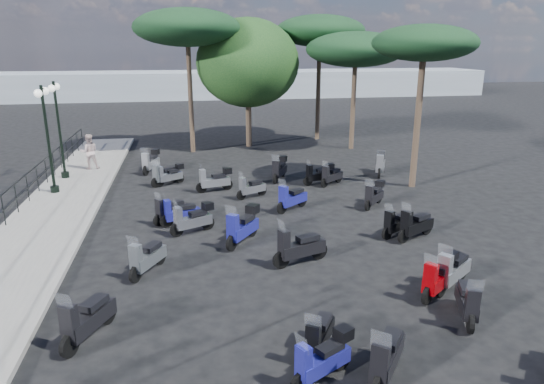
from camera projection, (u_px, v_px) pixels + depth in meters
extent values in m
plane|color=black|center=(238.00, 237.00, 16.04)|extent=(120.00, 120.00, 0.00)
cube|color=slate|center=(53.00, 216.00, 17.77)|extent=(3.00, 30.00, 0.15)
cylinder|color=black|center=(3.00, 210.00, 16.54)|extent=(0.04, 0.04, 1.10)
cylinder|color=black|center=(16.00, 198.00, 17.83)|extent=(0.04, 0.04, 1.10)
cylinder|color=black|center=(28.00, 188.00, 19.11)|extent=(0.04, 0.04, 1.10)
cylinder|color=black|center=(37.00, 179.00, 20.40)|extent=(0.04, 0.04, 1.10)
cylinder|color=black|center=(46.00, 171.00, 21.69)|extent=(0.04, 0.04, 1.10)
cylinder|color=black|center=(54.00, 164.00, 22.98)|extent=(0.04, 0.04, 1.10)
cylinder|color=black|center=(61.00, 157.00, 24.27)|extent=(0.04, 0.04, 1.10)
cylinder|color=black|center=(67.00, 152.00, 25.56)|extent=(0.04, 0.04, 1.10)
cylinder|color=black|center=(72.00, 146.00, 26.85)|extent=(0.04, 0.04, 1.10)
cylinder|color=black|center=(77.00, 142.00, 28.13)|extent=(0.04, 0.04, 1.10)
cylinder|color=black|center=(82.00, 137.00, 29.42)|extent=(0.04, 0.04, 1.10)
cube|color=black|center=(8.00, 190.00, 17.03)|extent=(0.04, 26.00, 0.04)
cube|color=black|center=(10.00, 204.00, 17.18)|extent=(0.04, 26.00, 0.04)
cylinder|color=black|center=(55.00, 189.00, 20.42)|extent=(0.35, 0.35, 0.27)
cylinder|color=black|center=(48.00, 140.00, 19.81)|extent=(0.12, 0.12, 4.43)
cylinder|color=black|center=(41.00, 89.00, 19.21)|extent=(0.05, 1.00, 0.04)
sphere|color=white|center=(45.00, 91.00, 19.71)|extent=(0.31, 0.31, 0.31)
sphere|color=white|center=(38.00, 93.00, 18.77)|extent=(0.31, 0.31, 0.31)
cylinder|color=black|center=(65.00, 175.00, 22.64)|extent=(0.35, 0.35, 0.27)
cylinder|color=black|center=(60.00, 131.00, 22.04)|extent=(0.12, 0.12, 4.42)
cylinder|color=black|center=(54.00, 85.00, 21.44)|extent=(0.09, 0.99, 0.04)
sphere|color=white|center=(56.00, 86.00, 21.93)|extent=(0.31, 0.31, 0.31)
sphere|color=white|center=(52.00, 88.00, 21.01)|extent=(0.31, 0.31, 0.31)
imported|color=#BFA6A3|center=(89.00, 152.00, 24.01)|extent=(0.97, 0.83, 1.75)
cylinder|color=black|center=(69.00, 345.00, 9.87)|extent=(0.33, 0.50, 0.51)
cylinder|color=black|center=(108.00, 313.00, 11.04)|extent=(0.33, 0.50, 0.51)
cube|color=black|center=(90.00, 319.00, 10.45)|extent=(0.96, 1.40, 0.36)
cube|color=black|center=(94.00, 303.00, 10.53)|extent=(0.58, 0.72, 0.15)
cube|color=black|center=(69.00, 322.00, 9.80)|extent=(0.39, 0.36, 0.75)
plane|color=white|center=(64.00, 302.00, 9.61)|extent=(0.40, 0.26, 0.40)
cylinder|color=black|center=(135.00, 274.00, 12.95)|extent=(0.33, 0.47, 0.48)
cylinder|color=black|center=(160.00, 256.00, 14.03)|extent=(0.33, 0.47, 0.48)
cube|color=#4E5356|center=(149.00, 258.00, 13.49)|extent=(0.94, 1.30, 0.34)
cube|color=black|center=(152.00, 247.00, 13.56)|extent=(0.56, 0.67, 0.14)
cube|color=#4E5356|center=(136.00, 257.00, 12.89)|extent=(0.37, 0.34, 0.70)
plane|color=white|center=(133.00, 242.00, 12.71)|extent=(0.37, 0.26, 0.37)
cylinder|color=black|center=(159.00, 220.00, 16.98)|extent=(0.40, 0.36, 0.45)
cylinder|color=black|center=(183.00, 212.00, 17.80)|extent=(0.40, 0.36, 0.45)
cube|color=black|center=(172.00, 211.00, 17.37)|extent=(1.12, 1.03, 0.32)
cube|color=black|center=(175.00, 203.00, 17.41)|extent=(0.60, 0.58, 0.13)
cube|color=black|center=(160.00, 208.00, 16.91)|extent=(0.34, 0.34, 0.65)
plane|color=white|center=(158.00, 197.00, 16.74)|extent=(0.29, 0.32, 0.35)
cylinder|color=black|center=(159.00, 182.00, 21.65)|extent=(0.41, 0.30, 0.42)
cylinder|color=black|center=(180.00, 178.00, 22.33)|extent=(0.41, 0.30, 0.42)
cube|color=#93969D|center=(170.00, 177.00, 21.97)|extent=(1.13, 0.87, 0.30)
cube|color=black|center=(173.00, 171.00, 22.00)|extent=(0.59, 0.51, 0.12)
cube|color=#93969D|center=(160.00, 173.00, 21.58)|extent=(0.31, 0.33, 0.62)
plane|color=white|center=(159.00, 165.00, 21.42)|extent=(0.24, 0.32, 0.33)
cube|color=black|center=(180.00, 166.00, 22.18)|extent=(0.41, 0.40, 0.23)
cylinder|color=black|center=(146.00, 171.00, 23.51)|extent=(0.27, 0.50, 0.50)
cylinder|color=black|center=(156.00, 165.00, 24.68)|extent=(0.27, 0.50, 0.50)
cube|color=gray|center=(151.00, 164.00, 24.09)|extent=(0.80, 1.39, 0.35)
cube|color=black|center=(152.00, 157.00, 24.17)|extent=(0.51, 0.69, 0.15)
cube|color=gray|center=(146.00, 161.00, 23.45)|extent=(0.37, 0.32, 0.73)
plane|color=white|center=(144.00, 151.00, 23.26)|extent=(0.40, 0.21, 0.39)
cube|color=black|center=(155.00, 152.00, 24.51)|extent=(0.43, 0.45, 0.27)
cylinder|color=black|center=(300.00, 383.00, 8.82)|extent=(0.43, 0.29, 0.44)
cylinder|color=black|center=(342.00, 359.00, 9.48)|extent=(0.43, 0.29, 0.44)
cube|color=navy|center=(324.00, 362.00, 9.13)|extent=(1.19, 0.85, 0.31)
cube|color=black|center=(330.00, 348.00, 9.15)|extent=(0.61, 0.51, 0.13)
cube|color=navy|center=(304.00, 362.00, 8.74)|extent=(0.31, 0.34, 0.64)
plane|color=white|center=(302.00, 343.00, 8.59)|extent=(0.23, 0.34, 0.34)
cube|color=black|center=(343.00, 333.00, 9.32)|extent=(0.41, 0.41, 0.24)
cylinder|color=black|center=(177.00, 230.00, 16.03)|extent=(0.46, 0.29, 0.47)
cylinder|color=black|center=(208.00, 223.00, 16.67)|extent=(0.46, 0.29, 0.47)
cube|color=#93969D|center=(194.00, 221.00, 16.33)|extent=(1.28, 0.84, 0.33)
cube|color=black|center=(198.00, 213.00, 16.34)|extent=(0.65, 0.51, 0.14)
cube|color=#93969D|center=(178.00, 217.00, 15.94)|extent=(0.32, 0.35, 0.68)
plane|color=white|center=(176.00, 205.00, 15.78)|extent=(0.23, 0.37, 0.36)
cube|color=black|center=(208.00, 206.00, 16.50)|extent=(0.43, 0.42, 0.25)
cylinder|color=black|center=(166.00, 221.00, 16.86)|extent=(0.46, 0.21, 0.45)
cylinder|color=black|center=(197.00, 217.00, 17.32)|extent=(0.46, 0.21, 0.45)
cube|color=navy|center=(183.00, 214.00, 17.06)|extent=(1.26, 0.62, 0.32)
cube|color=black|center=(187.00, 207.00, 17.05)|extent=(0.61, 0.42, 0.13)
cube|color=navy|center=(168.00, 209.00, 16.77)|extent=(0.27, 0.32, 0.65)
plane|color=white|center=(165.00, 198.00, 16.62)|extent=(0.16, 0.36, 0.35)
cylinder|color=black|center=(201.00, 188.00, 20.74)|extent=(0.48, 0.21, 0.47)
cylinder|color=black|center=(227.00, 185.00, 21.21)|extent=(0.48, 0.21, 0.47)
cube|color=gray|center=(215.00, 182.00, 20.94)|extent=(1.32, 0.65, 0.33)
cube|color=black|center=(219.00, 176.00, 20.93)|extent=(0.65, 0.43, 0.14)
cube|color=gray|center=(203.00, 177.00, 20.64)|extent=(0.28, 0.34, 0.69)
plane|color=white|center=(201.00, 168.00, 20.49)|extent=(0.17, 0.38, 0.37)
cube|color=black|center=(227.00, 171.00, 21.03)|extent=(0.40, 0.39, 0.26)
cylinder|color=black|center=(156.00, 183.00, 21.55)|extent=(0.39, 0.40, 0.46)
cylinder|color=black|center=(174.00, 177.00, 22.47)|extent=(0.39, 0.40, 0.46)
cube|color=#4E5356|center=(166.00, 176.00, 22.00)|extent=(1.10, 1.13, 0.33)
cube|color=black|center=(168.00, 169.00, 22.05)|extent=(0.61, 0.62, 0.13)
cube|color=#4E5356|center=(156.00, 173.00, 21.48)|extent=(0.35, 0.35, 0.67)
plane|color=white|center=(154.00, 163.00, 21.31)|extent=(0.32, 0.31, 0.36)
cylinder|color=black|center=(394.00, 349.00, 9.75)|extent=(0.38, 0.46, 0.50)
cube|color=black|center=(387.00, 357.00, 9.20)|extent=(1.10, 1.30, 0.35)
cube|color=black|center=(391.00, 339.00, 9.27)|extent=(0.63, 0.69, 0.15)
cube|color=black|center=(380.00, 361.00, 8.61)|extent=(0.39, 0.37, 0.73)
plane|color=white|center=(381.00, 340.00, 8.42)|extent=(0.37, 0.30, 0.39)
cylinder|color=black|center=(312.00, 360.00, 9.46)|extent=(0.31, 0.43, 0.44)
cylinder|color=black|center=(326.00, 330.00, 10.46)|extent=(0.31, 0.43, 0.44)
cube|color=black|center=(320.00, 336.00, 9.95)|extent=(0.89, 1.19, 0.31)
cube|color=black|center=(323.00, 321.00, 10.02)|extent=(0.52, 0.62, 0.13)
cube|color=black|center=(313.00, 339.00, 9.41)|extent=(0.34, 0.32, 0.65)
plane|color=white|center=(313.00, 322.00, 9.23)|extent=(0.34, 0.24, 0.34)
cylinder|color=black|center=(281.00, 260.00, 13.76)|extent=(0.53, 0.28, 0.52)
cylinder|color=black|center=(319.00, 251.00, 14.37)|extent=(0.53, 0.28, 0.52)
cube|color=black|center=(302.00, 249.00, 14.03)|extent=(1.46, 0.82, 0.37)
cube|color=black|center=(308.00, 238.00, 14.03)|extent=(0.72, 0.52, 0.15)
cube|color=black|center=(284.00, 243.00, 13.65)|extent=(0.33, 0.39, 0.76)
plane|color=white|center=(282.00, 227.00, 13.48)|extent=(0.22, 0.42, 0.40)
cylinder|color=black|center=(232.00, 243.00, 14.94)|extent=(0.40, 0.48, 0.52)
cylinder|color=black|center=(252.00, 229.00, 16.06)|extent=(0.40, 0.48, 0.52)
cube|color=navy|center=(243.00, 229.00, 15.49)|extent=(1.15, 1.36, 0.37)
cube|color=black|center=(246.00, 218.00, 15.56)|extent=(0.66, 0.72, 0.15)
cube|color=navy|center=(233.00, 227.00, 14.87)|extent=(0.41, 0.39, 0.76)
plane|color=white|center=(231.00, 212.00, 14.67)|extent=(0.38, 0.32, 0.41)
cube|color=black|center=(252.00, 209.00, 15.88)|extent=(0.50, 0.51, 0.28)
cylinder|color=black|center=(241.00, 195.00, 19.82)|extent=(0.42, 0.28, 0.43)
cylinder|color=black|center=(262.00, 190.00, 20.46)|extent=(0.42, 0.28, 0.43)
cube|color=#93969D|center=(253.00, 189.00, 20.12)|extent=(1.16, 0.82, 0.30)
cube|color=black|center=(256.00, 182.00, 20.14)|extent=(0.60, 0.49, 0.12)
cube|color=#93969D|center=(243.00, 185.00, 19.75)|extent=(0.30, 0.33, 0.62)
plane|color=white|center=(241.00, 176.00, 19.60)|extent=(0.22, 0.33, 0.33)
cylinder|color=black|center=(275.00, 178.00, 22.17)|extent=(0.31, 0.47, 0.48)
cylinder|color=black|center=(283.00, 172.00, 23.27)|extent=(0.31, 0.47, 0.48)
cube|color=black|center=(280.00, 171.00, 22.71)|extent=(0.91, 1.32, 0.34)
cube|color=black|center=(281.00, 164.00, 22.79)|extent=(0.55, 0.68, 0.14)
cube|color=black|center=(276.00, 168.00, 22.11)|extent=(0.37, 0.34, 0.71)
plane|color=white|center=(276.00, 159.00, 21.92)|extent=(0.38, 0.25, 0.37)
cube|color=black|center=(283.00, 159.00, 23.10)|extent=(0.44, 0.45, 0.26)
cylinder|color=black|center=(427.00, 295.00, 11.87)|extent=(0.44, 0.37, 0.48)
cylinder|color=black|center=(448.00, 279.00, 12.71)|extent=(0.44, 0.37, 0.48)
cube|color=#8E0207|center=(439.00, 280.00, 12.27)|extent=(1.23, 1.06, 0.34)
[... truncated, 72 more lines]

